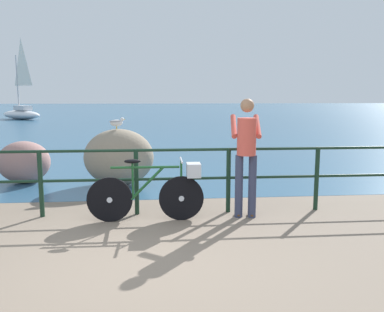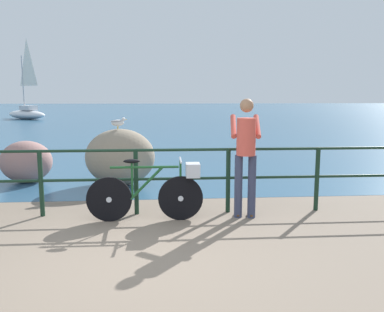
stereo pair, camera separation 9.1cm
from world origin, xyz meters
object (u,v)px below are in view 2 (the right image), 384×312
(person_at_railing, at_px, (246,152))
(seagull, at_px, (118,122))
(sailboat, at_px, (27,110))
(breakwater_boulder_main, at_px, (120,157))
(bicycle, at_px, (155,190))
(breakwater_boulder_left, at_px, (26,162))

(person_at_railing, xyz_separation_m, seagull, (-2.12, 2.31, 0.31))
(person_at_railing, distance_m, sailboat, 29.02)
(breakwater_boulder_main, distance_m, seagull, 0.72)
(bicycle, distance_m, person_at_railing, 1.44)
(person_at_railing, relative_size, breakwater_boulder_left, 1.65)
(breakwater_boulder_main, relative_size, sailboat, 0.23)
(breakwater_boulder_main, relative_size, breakwater_boulder_left, 1.31)
(bicycle, relative_size, breakwater_boulder_left, 1.58)
(breakwater_boulder_left, bearing_deg, bicycle, -45.97)
(breakwater_boulder_main, height_order, seagull, seagull)
(bicycle, xyz_separation_m, seagull, (-0.77, 2.38, 0.83))
(seagull, distance_m, sailboat, 26.08)
(sailboat, bearing_deg, breakwater_boulder_left, 147.15)
(sailboat, bearing_deg, seagull, 151.01)
(bicycle, bearing_deg, person_at_railing, 3.69)
(seagull, relative_size, sailboat, 0.05)
(bicycle, bearing_deg, seagull, 108.56)
(seagull, xyz_separation_m, sailboat, (-9.70, 24.20, -0.59))
(bicycle, relative_size, sailboat, 0.28)
(breakwater_boulder_left, height_order, sailboat, sailboat)
(bicycle, height_order, person_at_railing, person_at_railing)
(breakwater_boulder_left, bearing_deg, person_at_railing, -34.19)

